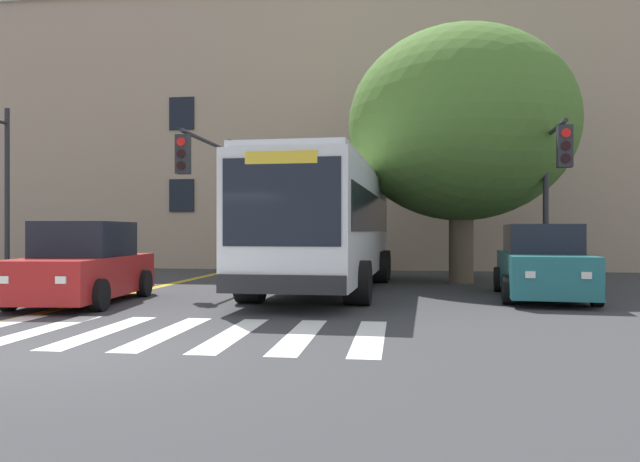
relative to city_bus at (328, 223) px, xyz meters
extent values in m
plane|color=#38383A|center=(-2.45, -9.37, -1.85)|extent=(120.00, 120.00, 0.00)
cube|color=white|center=(-3.75, -7.65, -1.85)|extent=(0.49, 3.31, 0.01)
cube|color=white|center=(-2.68, -7.64, -1.85)|extent=(0.49, 3.31, 0.01)
cube|color=white|center=(-1.61, -7.63, -1.85)|extent=(0.49, 3.31, 0.01)
cube|color=white|center=(-0.54, -7.62, -1.85)|extent=(0.49, 3.31, 0.01)
cube|color=white|center=(0.53, -7.60, -1.85)|extent=(0.49, 3.31, 0.01)
cube|color=white|center=(1.60, -7.59, -1.85)|extent=(0.49, 3.31, 0.01)
cube|color=gold|center=(-5.05, 6.35, -1.85)|extent=(0.12, 36.00, 0.01)
cube|color=gold|center=(-4.89, 6.35, -1.85)|extent=(0.12, 36.00, 0.01)
cube|color=white|center=(0.00, -0.02, -0.02)|extent=(2.89, 11.24, 2.79)
cube|color=black|center=(1.28, -0.06, 0.26)|extent=(0.35, 10.26, 1.00)
cube|color=black|center=(-1.28, 0.02, 0.26)|extent=(0.35, 10.26, 1.00)
cube|color=black|center=(-0.18, -5.61, 0.31)|extent=(2.28, 0.10, 1.67)
cube|color=yellow|center=(-0.18, -5.61, 1.15)|extent=(1.39, 0.07, 0.24)
cube|color=#232326|center=(-0.18, -5.64, -1.24)|extent=(2.48, 0.18, 0.36)
cube|color=silver|center=(0.00, -0.02, 1.45)|extent=(2.72, 10.79, 0.16)
cylinder|color=black|center=(1.10, -3.52, -1.36)|extent=(0.59, 1.00, 0.98)
cylinder|color=black|center=(-1.32, -3.44, -1.36)|extent=(0.59, 1.00, 0.98)
cylinder|color=black|center=(1.29, 2.45, -1.36)|extent=(0.59, 1.00, 0.98)
cylinder|color=black|center=(-1.13, 2.53, -1.36)|extent=(0.59, 1.00, 0.98)
cylinder|color=black|center=(1.33, 3.55, -1.36)|extent=(0.59, 1.00, 0.98)
cylinder|color=black|center=(-1.09, 3.63, -1.36)|extent=(0.59, 1.00, 0.98)
cube|color=#AD1E1E|center=(-5.04, -3.99, -1.24)|extent=(2.27, 4.65, 0.86)
cube|color=black|center=(-5.05, -3.86, -0.41)|extent=(1.86, 2.31, 0.78)
cube|color=white|center=(-4.27, -6.19, -1.15)|extent=(0.20, 0.06, 0.14)
cube|color=white|center=(-5.37, -6.30, -1.15)|extent=(0.20, 0.06, 0.14)
cylinder|color=black|center=(-3.97, -5.29, -1.52)|extent=(0.28, 0.68, 0.66)
cylinder|color=black|center=(-5.84, -5.47, -1.52)|extent=(0.28, 0.68, 0.66)
cylinder|color=black|center=(-4.24, -2.51, -1.52)|extent=(0.28, 0.68, 0.66)
cylinder|color=black|center=(-6.11, -2.70, -1.52)|extent=(0.28, 0.68, 0.66)
cube|color=#236B70|center=(5.38, -1.53, -1.22)|extent=(2.15, 4.84, 0.91)
cube|color=black|center=(5.39, -1.39, -0.42)|extent=(1.78, 2.38, 0.69)
cube|color=white|center=(5.74, -3.95, -1.13)|extent=(0.20, 0.05, 0.14)
cube|color=white|center=(4.66, -3.87, -1.13)|extent=(0.20, 0.05, 0.14)
cylinder|color=black|center=(6.19, -3.06, -1.52)|extent=(0.27, 0.67, 0.66)
cylinder|color=black|center=(4.35, -2.92, -1.52)|extent=(0.27, 0.67, 0.66)
cylinder|color=black|center=(6.41, -0.14, -1.52)|extent=(0.27, 0.67, 0.66)
cylinder|color=black|center=(4.57, 0.00, -1.52)|extent=(0.27, 0.67, 0.66)
cube|color=black|center=(-0.40, 9.52, -1.26)|extent=(2.12, 4.08, 0.85)
cube|color=black|center=(-0.40, 9.56, -0.41)|extent=(1.77, 2.30, 0.86)
cube|color=white|center=(0.31, 7.60, -1.18)|extent=(0.20, 0.06, 0.14)
cube|color=white|center=(-0.73, 7.50, -1.18)|extent=(0.20, 0.06, 0.14)
cylinder|color=black|center=(0.61, 8.40, -1.55)|extent=(0.28, 0.62, 0.60)
cylinder|color=black|center=(-1.17, 8.22, -1.55)|extent=(0.28, 0.62, 0.60)
cylinder|color=black|center=(0.37, 10.82, -1.55)|extent=(0.28, 0.62, 0.60)
cylinder|color=black|center=(-1.41, 10.64, -1.55)|extent=(0.28, 0.62, 0.60)
cylinder|color=#28282D|center=(6.00, 1.01, 0.56)|extent=(0.16, 0.16, 4.82)
cylinder|color=#28282D|center=(5.94, -0.37, 2.38)|extent=(0.23, 2.76, 0.11)
cube|color=#28282D|center=(5.88, -1.60, 1.78)|extent=(0.35, 0.30, 1.00)
cylinder|color=red|center=(5.87, -1.75, 2.08)|extent=(0.22, 0.04, 0.22)
cylinder|color=black|center=(5.87, -1.75, 1.78)|extent=(0.22, 0.04, 0.22)
cylinder|color=black|center=(5.87, -1.75, 1.48)|extent=(0.22, 0.04, 0.22)
cylinder|color=#28282D|center=(-10.96, 1.91, 0.99)|extent=(0.16, 0.16, 5.69)
cylinder|color=#28282D|center=(-3.50, 2.36, 0.42)|extent=(0.16, 0.16, 4.55)
cylinder|color=#28282D|center=(-3.49, 0.17, 2.32)|extent=(0.12, 4.38, 0.11)
cube|color=#28282D|center=(-3.49, -1.87, 1.72)|extent=(0.34, 0.28, 1.00)
cylinder|color=red|center=(-3.49, -2.02, 2.02)|extent=(0.22, 0.03, 0.22)
cylinder|color=black|center=(-3.49, -2.02, 1.72)|extent=(0.22, 0.03, 0.22)
cylinder|color=black|center=(-3.49, -2.02, 1.42)|extent=(0.22, 0.03, 0.22)
cylinder|color=brown|center=(3.84, 2.79, -0.65)|extent=(0.76, 0.76, 2.39)
ellipsoid|color=#4C752D|center=(3.84, 2.79, 3.11)|extent=(8.64, 8.31, 6.05)
cube|color=tan|center=(-1.78, 11.74, 4.41)|extent=(42.01, 6.49, 12.53)
cube|color=black|center=(-7.38, 8.47, 1.28)|extent=(1.10, 0.06, 1.40)
cube|color=black|center=(3.82, 8.47, 1.28)|extent=(1.10, 0.06, 1.40)
cube|color=black|center=(-7.38, 8.47, 4.79)|extent=(1.10, 0.06, 1.40)
cube|color=black|center=(3.82, 8.47, 4.79)|extent=(1.10, 0.06, 1.40)
camera|label=1|loc=(2.16, -17.08, -0.23)|focal=35.00mm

